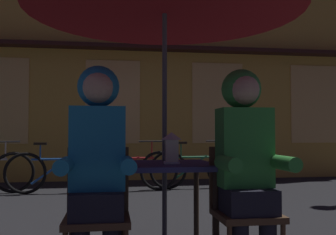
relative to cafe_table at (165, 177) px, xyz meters
The scene contains 10 objects.
cafe_table is the anchor object (origin of this frame).
lantern 0.23m from the cafe_table, 54.05° to the right, with size 0.11×0.11×0.23m.
chair_left 0.62m from the cafe_table, 142.45° to the right, with size 0.40×0.40×0.87m.
chair_right 0.62m from the cafe_table, 37.55° to the right, with size 0.40×0.40×0.87m.
person_left_hooded 0.67m from the cafe_table, 138.43° to the right, with size 0.45×0.56×1.40m.
person_right_hooded 0.67m from the cafe_table, 41.57° to the right, with size 0.45×0.56×1.40m.
shopfront_building 5.97m from the cafe_table, 82.24° to the left, with size 10.00×0.93×6.20m.
bicycle_second 3.76m from the cafe_table, 109.15° to the left, with size 1.68×0.12×0.84m.
bicycle_third 3.62m from the cafe_table, 91.72° to the left, with size 1.68×0.14×0.84m.
bicycle_fourth 3.93m from the cafe_table, 73.93° to the left, with size 1.68×0.13×0.84m.
Camera 1 is at (-0.40, -2.89, 0.97)m, focal length 41.57 mm.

